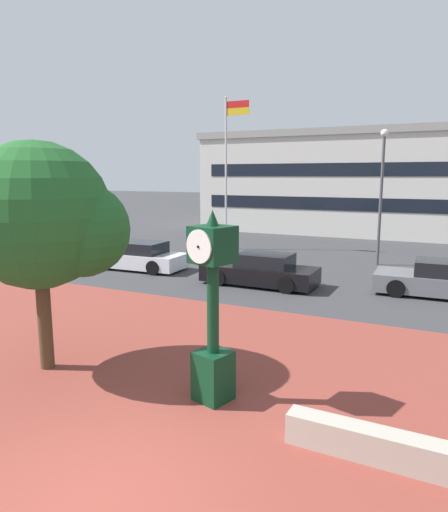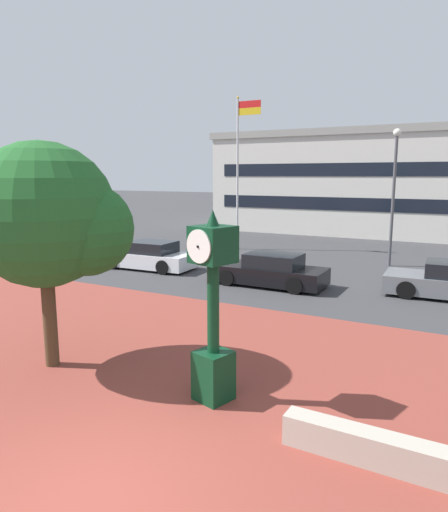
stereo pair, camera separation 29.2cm
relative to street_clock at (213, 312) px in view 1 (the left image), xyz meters
The scene contains 11 objects.
ground_plane 3.73m from the street_clock, 91.84° to the right, with size 200.00×200.00×0.00m, color #38383A.
plaza_brick_paving 1.84m from the street_clock, 100.36° to the right, with size 44.00×13.43×0.01m, color brown.
planter_wall 3.72m from the street_clock, 11.36° to the right, with size 3.20×0.40×0.50m, color #ADA393.
street_clock is the anchor object (origin of this frame).
plaza_tree 4.21m from the street_clock, behind, with size 3.40×3.17×5.02m.
car_street_near 11.22m from the street_clock, 70.77° to the left, with size 4.30×2.06×1.28m.
car_street_mid 13.25m from the street_clock, 132.36° to the left, with size 4.49×2.07×1.28m.
car_street_far 9.71m from the street_clock, 106.08° to the left, with size 4.51×1.90×1.28m.
flagpole_primary 18.81m from the street_clock, 114.66° to the left, with size 1.47×0.14×8.62m.
civic_building 32.19m from the street_clock, 96.46° to the left, with size 21.04×14.61×7.49m.
street_lamp_post 15.81m from the street_clock, 86.81° to the left, with size 0.36×0.36×6.38m.
Camera 1 is at (3.96, -4.14, 4.28)m, focal length 32.52 mm.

